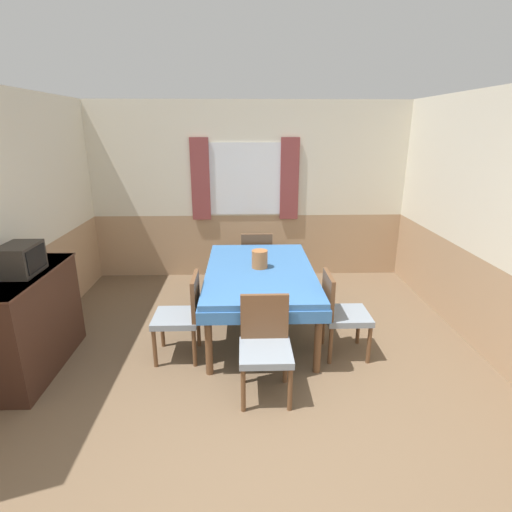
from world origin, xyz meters
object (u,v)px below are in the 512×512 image
(tv, at_px, (20,259))
(vase, at_px, (260,259))
(chair_right_near, at_px, (340,311))
(dining_table, at_px, (260,277))
(chair_head_near, at_px, (265,343))
(chair_left_near, at_px, (183,313))
(sideboard, at_px, (31,322))
(chair_head_window, at_px, (256,259))

(tv, bearing_deg, vase, 19.59)
(chair_right_near, xyz_separation_m, vase, (-0.79, 0.59, 0.36))
(dining_table, xyz_separation_m, chair_right_near, (0.79, -0.55, -0.16))
(chair_head_near, distance_m, chair_right_near, 0.99)
(chair_right_near, bearing_deg, chair_head_near, -52.55)
(chair_left_near, distance_m, tv, 1.52)
(chair_right_near, relative_size, tv, 2.20)
(sideboard, distance_m, tv, 0.61)
(dining_table, distance_m, chair_left_near, 0.97)
(chair_left_near, bearing_deg, vase, -53.04)
(chair_right_near, relative_size, vase, 4.36)
(sideboard, relative_size, tv, 3.17)
(chair_left_near, bearing_deg, dining_table, -55.21)
(chair_head_near, xyz_separation_m, vase, (-0.00, 1.19, 0.36))
(chair_left_near, xyz_separation_m, chair_head_window, (0.79, 1.69, 0.00))
(vase, bearing_deg, chair_head_near, -89.98)
(chair_head_window, height_order, vase, vase)
(dining_table, bearing_deg, vase, 90.42)
(dining_table, distance_m, vase, 0.20)
(chair_left_near, xyz_separation_m, chair_right_near, (1.57, 0.00, 0.00))
(tv, xyz_separation_m, vase, (2.16, 0.77, -0.27))
(chair_head_window, relative_size, sideboard, 0.69)
(chair_head_window, xyz_separation_m, tv, (-2.16, -1.87, 0.63))
(tv, bearing_deg, chair_right_near, 3.43)
(chair_head_window, relative_size, tv, 2.20)
(sideboard, bearing_deg, chair_left_near, 7.33)
(chair_left_near, distance_m, vase, 1.05)
(dining_table, height_order, chair_head_window, chair_head_window)
(chair_head_near, relative_size, chair_head_window, 1.00)
(chair_head_window, distance_m, sideboard, 2.87)
(chair_head_window, bearing_deg, tv, -139.08)
(chair_head_window, height_order, sideboard, sideboard)
(chair_head_near, height_order, chair_left_near, same)
(chair_head_window, bearing_deg, chair_right_near, -65.11)
(chair_right_near, height_order, vase, vase)
(dining_table, height_order, chair_head_near, chair_head_near)
(tv, bearing_deg, sideboard, -172.41)
(chair_head_window, bearing_deg, vase, -90.02)
(chair_left_near, relative_size, tv, 2.20)
(chair_right_near, relative_size, sideboard, 0.69)
(dining_table, bearing_deg, chair_right_near, -34.79)
(tv, bearing_deg, chair_head_near, -11.16)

